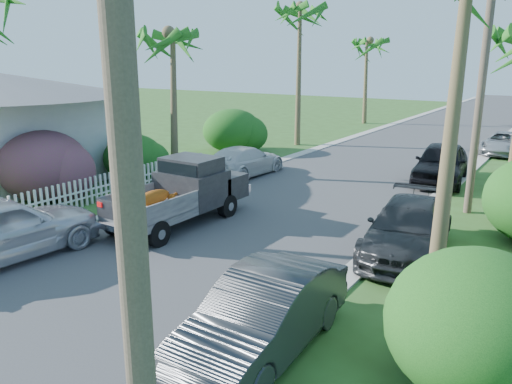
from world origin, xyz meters
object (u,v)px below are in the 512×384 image
Objects in this scene: parked_car_rf at (441,163)px; parked_car_ln at (1,230)px; utility_pole_a at (124,126)px; parked_car_rm at (408,229)px; utility_pole_b at (483,75)px; parked_car_rd at (504,143)px; parked_car_rn at (263,316)px; palm_l_d at (368,41)px; palm_l_c at (300,8)px; parked_car_lf at (244,161)px; palm_l_b at (171,33)px; pickup_truck at (186,191)px.

parked_car_rf is 0.97× the size of parked_car_ln.
parked_car_ln is 0.56× the size of utility_pole_a.
parked_car_rm is 6.28m from utility_pole_b.
utility_pole_b is (0.60, -12.52, 4.01)m from parked_car_rd.
parked_car_rn is 34.22m from palm_l_d.
parked_car_ln is (-8.60, -6.24, 0.15)m from parked_car_rm.
parked_car_rf is 0.53× the size of palm_l_c.
parked_car_lf is 0.50× the size of palm_l_c.
palm_l_d is at bearing 119.95° from utility_pole_b.
parked_car_ln is 11.48m from parked_car_lf.
parked_car_rd is 0.58× the size of palm_l_b.
parked_car_rn is 6.11m from parked_car_rm.
pickup_truck reaches higher than parked_car_rm.
utility_pole_a is (0.60, -27.52, 4.01)m from parked_car_rd.
pickup_truck is 1.02× the size of parked_car_ln.
pickup_truck reaches higher than parked_car_rf.
parked_car_rf is 13.04m from palm_l_c.
parked_car_rn is 0.59× the size of palm_l_b.
palm_l_c is at bearing 85.43° from palm_l_b.
parked_car_rf is 1.06× the size of parked_car_lf.
pickup_truck is at bearing 137.93° from parked_car_rn.
parked_car_rd is 18.79m from palm_l_b.
utility_pole_b is (7.42, 5.98, 3.59)m from pickup_truck.
parked_car_rf reaches higher than parked_car_rn.
utility_pole_b is at bearing 75.37° from parked_car_rm.
parked_car_ln is at bearing -106.97° from parked_car_rd.
parked_car_ln is at bearing 178.33° from parked_car_rn.
utility_pole_a is (9.55, -15.35, 3.94)m from parked_car_lf.
parked_car_rf reaches higher than parked_car_rm.
parked_car_ln is at bearing -122.60° from parked_car_rf.
parked_car_rn is at bearing -41.92° from palm_l_b.
parked_car_rd is at bearing 69.76° from pickup_truck.
pickup_truck is 11.35m from parked_car_rf.
parked_car_rm is at bearing -96.99° from utility_pole_b.
parked_car_rd is 13.16m from utility_pole_b.
parked_car_rn is at bearing 107.91° from utility_pole_a.
palm_l_d is at bearing 105.79° from parked_car_rn.
palm_l_b is 0.82× the size of utility_pole_b.
palm_l_b is at bearing -90.78° from palm_l_d.
parked_car_rm is 10.63m from parked_car_ln.
parked_car_lf is at bearing -82.96° from palm_l_d.
palm_l_b reaches higher than parked_car_rd.
parked_car_ln is at bearing -83.20° from palm_l_c.
parked_car_rm reaches higher than parked_car_lf.
parked_car_rd is (0.70, 23.49, -0.13)m from parked_car_rn.
utility_pole_b is at bearing -60.05° from palm_l_d.
palm_l_d reaches higher than pickup_truck.
palm_l_c reaches higher than utility_pole_b.
utility_pole_a reaches higher than parked_car_ln.
palm_l_c reaches higher than parked_car_rn.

